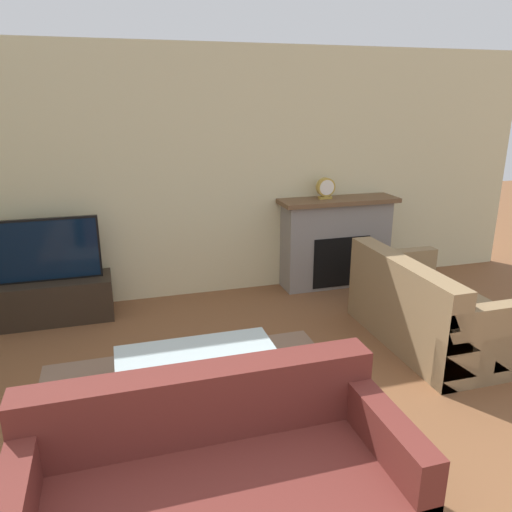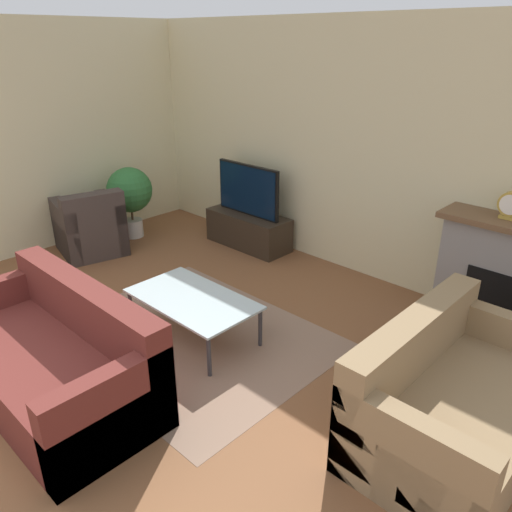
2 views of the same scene
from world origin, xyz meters
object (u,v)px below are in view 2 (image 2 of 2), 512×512
coffee_table (192,301)px  mantel_clock (511,205)px  tv (248,190)px  couch_sectional (55,360)px  armchair_by_window (90,229)px  couch_loveseat (452,402)px  potted_plant (130,193)px

coffee_table → mantel_clock: size_ratio=4.84×
mantel_clock → coffee_table: bearing=-132.9°
tv → couch_sectional: (1.00, -3.06, -0.45)m
armchair_by_window → couch_sectional: bearing=68.6°
tv → couch_loveseat: size_ratio=0.61×
tv → potted_plant: 1.59m
armchair_by_window → mantel_clock: size_ratio=3.89×
coffee_table → mantel_clock: bearing=47.1°
couch_sectional → mantel_clock: bearing=58.3°
couch_loveseat → coffee_table: couch_loveseat is taller
coffee_table → couch_loveseat: bearing=9.5°
couch_sectional → couch_loveseat: same height
tv → potted_plant: (-1.35, -0.84, -0.13)m
armchair_by_window → coffee_table: 2.41m
couch_loveseat → armchair_by_window: same height
tv → mantel_clock: bearing=2.5°
armchair_by_window → couch_loveseat: bearing=103.5°
couch_sectional → couch_loveseat: 2.81m
couch_sectional → potted_plant: (-2.35, 2.23, 0.32)m
coffee_table → mantel_clock: 2.83m
armchair_by_window → potted_plant: 0.74m
tv → potted_plant: bearing=-148.2°
armchair_by_window → coffee_table: (2.39, -0.36, 0.05)m
tv → mantel_clock: size_ratio=4.04×
couch_loveseat → mantel_clock: mantel_clock is taller
armchair_by_window → mantel_clock: (4.23, 1.63, 0.88)m
armchair_by_window → coffee_table: size_ratio=0.80×
couch_sectional → potted_plant: 3.25m
tv → armchair_by_window: 2.00m
couch_loveseat → armchair_by_window: size_ratio=1.69×
couch_sectional → mantel_clock: (1.98, 3.19, 0.89)m
tv → coffee_table: (1.13, -1.86, -0.39)m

